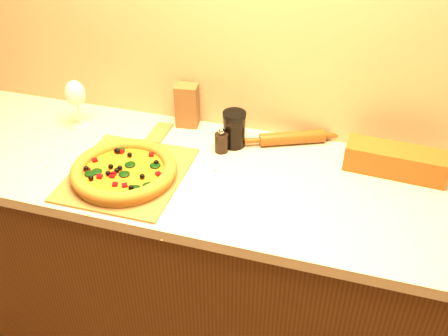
# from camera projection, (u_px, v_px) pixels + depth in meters

# --- Properties ---
(cabinet) EXTENTS (2.80, 0.65, 0.86)m
(cabinet) POSITION_uv_depth(u_px,v_px,m) (224.00, 268.00, 2.02)
(cabinet) COLOR #4B2710
(cabinet) RESTS_ON ground
(countertop) EXTENTS (2.84, 0.68, 0.04)m
(countertop) POSITION_uv_depth(u_px,v_px,m) (224.00, 178.00, 1.76)
(countertop) COLOR beige
(countertop) RESTS_ON cabinet
(pizza_peel) EXTENTS (0.39, 0.58, 0.01)m
(pizza_peel) POSITION_uv_depth(u_px,v_px,m) (130.00, 171.00, 1.75)
(pizza_peel) COLOR brown
(pizza_peel) RESTS_ON countertop
(pizza) EXTENTS (0.36, 0.36, 0.05)m
(pizza) POSITION_uv_depth(u_px,v_px,m) (124.00, 171.00, 1.70)
(pizza) COLOR #B0692C
(pizza) RESTS_ON pizza_peel
(bottle_cap) EXTENTS (0.03, 0.03, 0.01)m
(bottle_cap) POSITION_uv_depth(u_px,v_px,m) (109.00, 167.00, 1.77)
(bottle_cap) COLOR black
(bottle_cap) RESTS_ON countertop
(pepper_grinder) EXTENTS (0.05, 0.05, 0.10)m
(pepper_grinder) POSITION_uv_depth(u_px,v_px,m) (221.00, 142.00, 1.84)
(pepper_grinder) COLOR black
(pepper_grinder) RESTS_ON countertop
(rolling_pin) EXTENTS (0.34, 0.17, 0.05)m
(rolling_pin) POSITION_uv_depth(u_px,v_px,m) (292.00, 138.00, 1.89)
(rolling_pin) COLOR #5C350F
(rolling_pin) RESTS_ON countertop
(bread_bag) EXTENTS (0.35, 0.13, 0.09)m
(bread_bag) POSITION_uv_depth(u_px,v_px,m) (395.00, 161.00, 1.73)
(bread_bag) COLOR brown
(bread_bag) RESTS_ON countertop
(wine_glass) EXTENTS (0.08, 0.08, 0.20)m
(wine_glass) POSITION_uv_depth(u_px,v_px,m) (75.00, 95.00, 1.93)
(wine_glass) COLOR silver
(wine_glass) RESTS_ON countertop
(paper_bag) EXTENTS (0.10, 0.08, 0.17)m
(paper_bag) POSITION_uv_depth(u_px,v_px,m) (187.00, 106.00, 1.97)
(paper_bag) COLOR brown
(paper_bag) RESTS_ON countertop
(dark_jar) EXTENTS (0.09, 0.09, 0.14)m
(dark_jar) POSITION_uv_depth(u_px,v_px,m) (234.00, 129.00, 1.86)
(dark_jar) COLOR black
(dark_jar) RESTS_ON countertop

